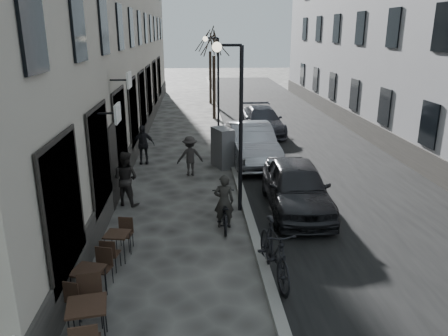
{
  "coord_description": "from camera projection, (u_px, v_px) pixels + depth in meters",
  "views": [
    {
      "loc": [
        -1.36,
        -6.62,
        5.4
      ],
      "look_at": [
        -0.59,
        4.72,
        1.8
      ],
      "focal_mm": 35.0,
      "sensor_mm": 36.0,
      "label": 1
    }
  ],
  "objects": [
    {
      "name": "pedestrian_far",
      "position": [
        143.0,
        145.0,
        18.28
      ],
      "size": [
        0.98,
        0.45,
        1.65
      ],
      "primitive_type": "imported",
      "rotation": [
        0.0,
        0.0,
        0.05
      ],
      "color": "black",
      "rests_on": "ground"
    },
    {
      "name": "car_far",
      "position": [
        262.0,
        121.0,
        23.72
      ],
      "size": [
        2.12,
        4.9,
        1.4
      ],
      "primitive_type": "imported",
      "rotation": [
        0.0,
        0.0,
        0.03
      ],
      "color": "#31333A",
      "rests_on": "ground"
    },
    {
      "name": "streetlamp_far",
      "position": [
        215.0,
        72.0,
        24.17
      ],
      "size": [
        0.9,
        0.28,
        5.09
      ],
      "color": "black",
      "rests_on": "ground"
    },
    {
      "name": "streetlamp_near",
      "position": [
        235.0,
        110.0,
        12.76
      ],
      "size": [
        0.9,
        0.28,
        5.09
      ],
      "color": "black",
      "rests_on": "ground"
    },
    {
      "name": "tree_far",
      "position": [
        210.0,
        41.0,
        32.28
      ],
      "size": [
        2.4,
        2.4,
        5.7
      ],
      "color": "black",
      "rests_on": "ground"
    },
    {
      "name": "moped",
      "position": [
        274.0,
        252.0,
        9.74
      ],
      "size": [
        0.87,
        2.32,
        1.36
      ],
      "primitive_type": "imported",
      "rotation": [
        0.0,
        0.0,
        0.11
      ],
      "color": "black",
      "rests_on": "ground"
    },
    {
      "name": "bistro_set_c",
      "position": [
        118.0,
        243.0,
        10.67
      ],
      "size": [
        0.65,
        1.42,
        0.82
      ],
      "rotation": [
        0.0,
        0.0,
        -0.17
      ],
      "color": "black",
      "rests_on": "ground"
    },
    {
      "name": "car_near",
      "position": [
        296.0,
        187.0,
        13.51
      ],
      "size": [
        2.02,
        4.62,
        1.55
      ],
      "primitive_type": "imported",
      "rotation": [
        0.0,
        0.0,
        -0.04
      ],
      "color": "black",
      "rests_on": "ground"
    },
    {
      "name": "bicycle",
      "position": [
        224.0,
        211.0,
        12.41
      ],
      "size": [
        0.67,
        1.83,
        0.96
      ],
      "primitive_type": "imported",
      "rotation": [
        0.0,
        0.0,
        3.12
      ],
      "color": "black",
      "rests_on": "ground"
    },
    {
      "name": "kerb",
      "position": [
        224.0,
        135.0,
        23.23
      ],
      "size": [
        0.25,
        60.0,
        0.12
      ],
      "primitive_type": "cube",
      "color": "gray",
      "rests_on": "ground"
    },
    {
      "name": "pedestrian_near",
      "position": [
        126.0,
        178.0,
        13.91
      ],
      "size": [
        1.06,
        0.96,
        1.77
      ],
      "primitive_type": "imported",
      "rotation": [
        0.0,
        0.0,
        2.72
      ],
      "color": "#272421",
      "rests_on": "ground"
    },
    {
      "name": "car_mid",
      "position": [
        251.0,
        143.0,
        18.46
      ],
      "size": [
        2.05,
        5.08,
        1.64
      ],
      "primitive_type": "imported",
      "rotation": [
        0.0,
        0.0,
        0.06
      ],
      "color": "#93959C",
      "rests_on": "ground"
    },
    {
      "name": "utility_cabinet",
      "position": [
        223.0,
        148.0,
        17.82
      ],
      "size": [
        0.96,
        1.23,
        1.62
      ],
      "primitive_type": "cube",
      "rotation": [
        0.0,
        0.0,
        0.39
      ],
      "color": "slate",
      "rests_on": "ground"
    },
    {
      "name": "road",
      "position": [
        292.0,
        135.0,
        23.48
      ],
      "size": [
        7.3,
        60.0,
        0.0
      ],
      "primitive_type": "cube",
      "color": "black",
      "rests_on": "ground"
    },
    {
      "name": "bistro_set_b",
      "position": [
        89.0,
        282.0,
        9.0
      ],
      "size": [
        0.79,
        1.51,
        0.86
      ],
      "rotation": [
        0.0,
        0.0,
        -0.28
      ],
      "color": "black",
      "rests_on": "ground"
    },
    {
      "name": "cyclist_rider",
      "position": [
        224.0,
        201.0,
        12.32
      ],
      "size": [
        0.58,
        0.39,
        1.57
      ],
      "primitive_type": "imported",
      "rotation": [
        0.0,
        0.0,
        3.12
      ],
      "color": "#262421",
      "rests_on": "ground"
    },
    {
      "name": "tree_near",
      "position": [
        214.0,
        43.0,
        26.58
      ],
      "size": [
        2.4,
        2.4,
        5.7
      ],
      "color": "black",
      "rests_on": "ground"
    },
    {
      "name": "bistro_set_a",
      "position": [
        88.0,
        321.0,
        7.7
      ],
      "size": [
        0.78,
        1.72,
        0.98
      ],
      "rotation": [
        0.0,
        0.0,
        0.17
      ],
      "color": "black",
      "rests_on": "ground"
    },
    {
      "name": "pedestrian_mid",
      "position": [
        190.0,
        156.0,
        16.8
      ],
      "size": [
        1.09,
        0.76,
        1.55
      ],
      "primitive_type": "imported",
      "rotation": [
        0.0,
        0.0,
        3.34
      ],
      "color": "#2B2826",
      "rests_on": "ground"
    }
  ]
}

